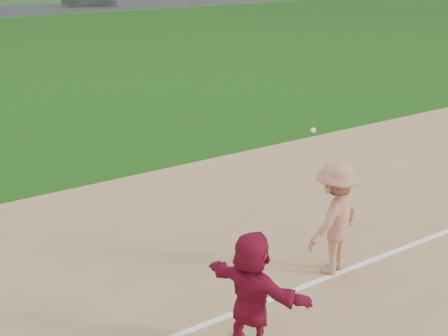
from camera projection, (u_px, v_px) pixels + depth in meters
ground at (271, 266)px, 9.54m from camera, size 160.00×160.00×0.00m
foul_line at (301, 288)px, 8.90m from camera, size 60.00×0.10×0.01m
first_base at (252, 258)px, 9.68m from camera, size 0.42×0.42×0.08m
base_runner at (252, 293)px, 7.27m from camera, size 1.04×1.68×1.73m
first_base_play at (334, 219)px, 9.05m from camera, size 1.38×1.02×2.44m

